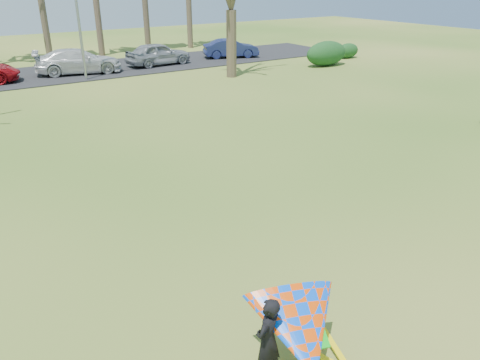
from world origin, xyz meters
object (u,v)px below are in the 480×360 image
streetlight (79,2)px  car_5 (231,48)px  car_4 (158,54)px  kite_flyer (299,333)px  car_3 (78,61)px

streetlight → car_5: 12.47m
car_4 → kite_flyer: bearing=155.0°
car_3 → kite_flyer: bearing=-176.2°
kite_flyer → streetlight: bearing=80.2°
kite_flyer → car_4: bearing=69.8°
streetlight → car_4: streetlight is taller
car_4 → car_3: bearing=85.4°
car_5 → car_4: bearing=109.6°
streetlight → car_5: streetlight is taller
streetlight → car_5: size_ratio=1.91×
car_4 → kite_flyer: 28.82m
car_5 → streetlight: bearing=120.2°
streetlight → car_4: 7.06m
car_4 → streetlight: bearing=106.2°
car_3 → car_4: (5.58, 0.02, 0.00)m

